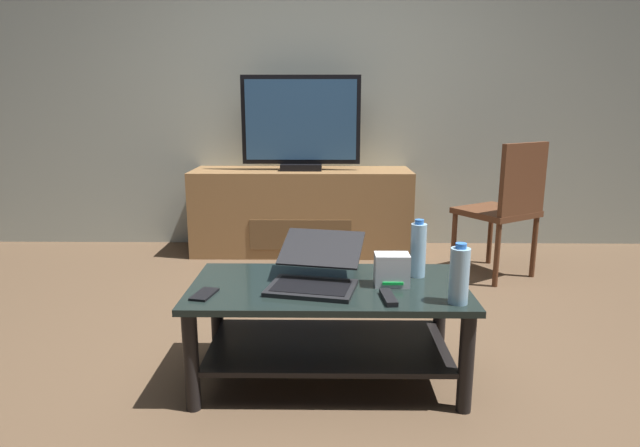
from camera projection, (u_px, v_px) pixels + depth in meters
ground_plane at (313, 361)px, 2.49m from camera, size 7.68×7.68×0.00m
back_wall at (319, 76)px, 4.35m from camera, size 6.40×0.12×2.80m
coffee_table at (328, 314)px, 2.27m from camera, size 1.16×0.59×0.43m
media_cabinet at (302, 211)px, 4.27m from camera, size 1.72×0.53×0.67m
television at (301, 125)px, 4.10m from camera, size 0.92×0.20×0.72m
dining_chair at (507, 203)px, 3.58m from camera, size 0.61×0.61×0.94m
laptop at (316, 271)px, 2.23m from camera, size 0.43×0.48×0.19m
router_box at (392, 270)px, 2.22m from camera, size 0.14×0.10×0.14m
water_bottle_near at (418, 250)px, 2.32m from camera, size 0.07×0.07×0.26m
water_bottle_far at (459, 275)px, 2.01m from camera, size 0.07×0.07×0.24m
cell_phone at (204, 294)px, 2.11m from camera, size 0.10×0.15×0.01m
tv_remote at (388, 297)px, 2.07m from camera, size 0.06×0.16×0.02m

